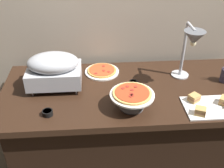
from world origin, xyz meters
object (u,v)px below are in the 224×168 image
Objects in this scene: pizza_plate_front at (102,71)px; pizza_plate_center at (132,95)px; chafing_dish at (54,69)px; sandwich_platter at (214,105)px; sauce_cup_near at (48,113)px; heat_lamp at (192,42)px; sauce_cup_far at (133,83)px.

pizza_plate_center reaches higher than pizza_plate_front.
chafing_dish is 0.43m from pizza_plate_front.
pizza_plate_center is at bearing -69.64° from pizza_plate_front.
chafing_dish is at bearing 151.24° from pizza_plate_center.
sandwich_platter is at bearing -35.55° from pizza_plate_front.
sandwich_platter is 5.65× the size of sauce_cup_near.
heat_lamp reaches higher than pizza_plate_front.
chafing_dish is at bearing 178.03° from heat_lamp.
sauce_cup_near is (-0.56, -0.04, -0.08)m from pizza_plate_center.
pizza_plate_front is at bearing 110.36° from pizza_plate_center.
heat_lamp is 0.47m from sandwich_platter.
sauce_cup_near is at bearing -163.40° from heat_lamp.
pizza_plate_center is 0.57m from sandwich_platter.
pizza_plate_center is at bearing -100.51° from sauce_cup_far.
heat_lamp is 0.52m from sauce_cup_far.
sandwich_platter is at bearing -0.19° from sauce_cup_near.
pizza_plate_center is 4.26× the size of sauce_cup_near.
sauce_cup_far is (-0.40, 0.01, -0.33)m from heat_lamp.
heat_lamp is 1.63× the size of pizza_plate_front.
sauce_cup_far is (0.23, -0.21, 0.01)m from pizza_plate_front.
heat_lamp reaches higher than sauce_cup_near.
sandwich_platter is (1.10, -0.34, -0.14)m from chafing_dish.
sandwich_platter is (0.56, -0.04, -0.08)m from pizza_plate_center.
sauce_cup_near is at bearing -176.01° from pizza_plate_center.
heat_lamp is 7.37× the size of sauce_cup_far.
pizza_plate_center reaches higher than sauce_cup_far.
pizza_plate_center is at bearing -28.76° from chafing_dish.
pizza_plate_front is (0.36, 0.19, -0.14)m from chafing_dish.
heat_lamp reaches higher than pizza_plate_center.
chafing_dish is at bearing 86.35° from sauce_cup_near.
pizza_plate_center is 0.57m from sauce_cup_near.
pizza_plate_center reaches higher than sauce_cup_near.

